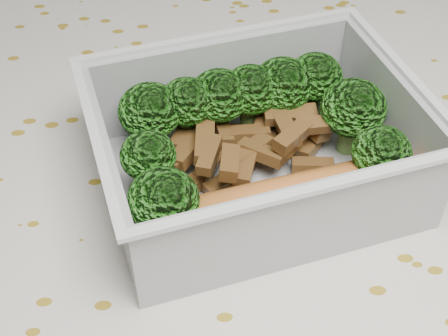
{
  "coord_description": "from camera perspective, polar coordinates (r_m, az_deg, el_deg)",
  "views": [
    {
      "loc": [
        -0.02,
        -0.27,
        1.05
      ],
      "look_at": [
        -0.0,
        -0.0,
        0.78
      ],
      "focal_mm": 50.0,
      "sensor_mm": 36.0,
      "label": 1
    }
  ],
  "objects": [
    {
      "name": "sausage",
      "position": [
        0.37,
        5.78,
        -3.05
      ],
      "size": [
        0.17,
        0.06,
        0.03
      ],
      "color": "#C56D2E",
      "rests_on": "lunch_container"
    },
    {
      "name": "lunch_container",
      "position": [
        0.39,
        2.97,
        1.08
      ],
      "size": [
        0.23,
        0.2,
        0.07
      ],
      "color": "#B9BDC2",
      "rests_on": "tablecloth"
    },
    {
      "name": "broccoli_florets",
      "position": [
        0.4,
        2.3,
        4.74
      ],
      "size": [
        0.18,
        0.14,
        0.05
      ],
      "color": "#608C3F",
      "rests_on": "lunch_container"
    },
    {
      "name": "dining_table",
      "position": [
        0.47,
        0.18,
        -9.57
      ],
      "size": [
        1.4,
        0.9,
        0.75
      ],
      "color": "brown",
      "rests_on": "ground"
    },
    {
      "name": "meat_pile",
      "position": [
        0.4,
        1.79,
        2.24
      ],
      "size": [
        0.11,
        0.08,
        0.03
      ],
      "color": "brown",
      "rests_on": "lunch_container"
    },
    {
      "name": "tablecloth",
      "position": [
        0.43,
        0.2,
        -5.66
      ],
      "size": [
        1.46,
        0.96,
        0.19
      ],
      "color": "silver",
      "rests_on": "dining_table"
    }
  ]
}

